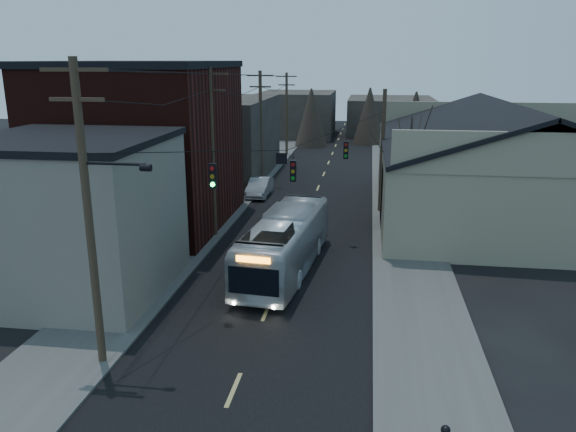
% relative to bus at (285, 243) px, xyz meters
% --- Properties ---
extents(ground, '(160.00, 160.00, 0.00)m').
position_rel_bus_xyz_m(ground, '(-0.08, -12.80, -1.50)').
color(ground, black).
rests_on(ground, ground).
extents(road_surface, '(9.00, 110.00, 0.02)m').
position_rel_bus_xyz_m(road_surface, '(-0.08, 17.20, -1.49)').
color(road_surface, black).
rests_on(road_surface, ground).
extents(sidewalk_left, '(4.00, 110.00, 0.12)m').
position_rel_bus_xyz_m(sidewalk_left, '(-6.58, 17.20, -1.44)').
color(sidewalk_left, '#474744').
rests_on(sidewalk_left, ground).
extents(sidewalk_right, '(4.00, 110.00, 0.12)m').
position_rel_bus_xyz_m(sidewalk_right, '(6.42, 17.20, -1.44)').
color(sidewalk_right, '#474744').
rests_on(sidewalk_right, ground).
extents(building_clapboard, '(8.00, 8.00, 7.00)m').
position_rel_bus_xyz_m(building_clapboard, '(-9.08, -3.80, 2.00)').
color(building_clapboard, slate).
rests_on(building_clapboard, ground).
extents(building_brick, '(10.00, 12.00, 10.00)m').
position_rel_bus_xyz_m(building_brick, '(-10.08, 7.20, 3.50)').
color(building_brick, black).
rests_on(building_brick, ground).
extents(building_left_far, '(9.00, 14.00, 7.00)m').
position_rel_bus_xyz_m(building_left_far, '(-9.58, 23.20, 2.00)').
color(building_left_far, '#2E2925').
rests_on(building_left_far, ground).
extents(warehouse, '(16.16, 20.60, 7.73)m').
position_rel_bus_xyz_m(warehouse, '(12.92, 12.20, 1.19)').
color(warehouse, gray).
rests_on(warehouse, ground).
extents(building_far_left, '(10.00, 12.00, 6.00)m').
position_rel_bus_xyz_m(building_far_left, '(-6.08, 52.20, 1.50)').
color(building_far_left, '#2E2925').
rests_on(building_far_left, ground).
extents(building_far_right, '(12.00, 14.00, 5.00)m').
position_rel_bus_xyz_m(building_far_right, '(6.92, 57.20, 1.00)').
color(building_far_right, '#2E2925').
rests_on(building_far_right, ground).
extents(bare_tree, '(0.40, 0.40, 7.20)m').
position_rel_bus_xyz_m(bare_tree, '(6.42, 7.20, 2.10)').
color(bare_tree, black).
rests_on(bare_tree, ground).
extents(utility_lines, '(11.24, 45.28, 10.50)m').
position_rel_bus_xyz_m(utility_lines, '(-3.19, 11.34, 3.45)').
color(utility_lines, '#382B1E').
rests_on(utility_lines, ground).
extents(bus, '(3.57, 10.99, 3.01)m').
position_rel_bus_xyz_m(bus, '(0.00, 0.00, 0.00)').
color(bus, '#B0B7BD').
rests_on(bus, ground).
extents(parked_car, '(1.54, 4.36, 1.44)m').
position_rel_bus_xyz_m(parked_car, '(-4.38, 15.75, -0.79)').
color(parked_car, '#929598').
rests_on(parked_car, ground).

